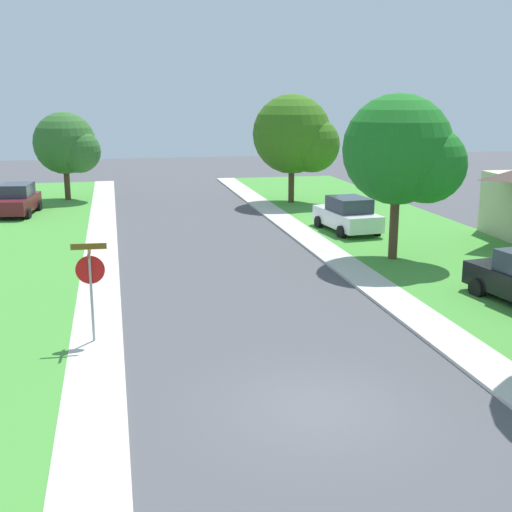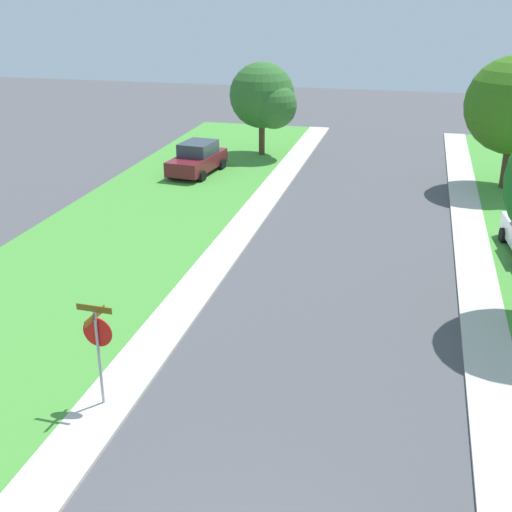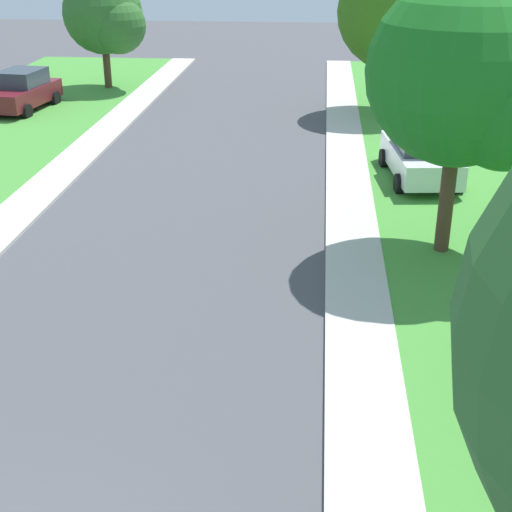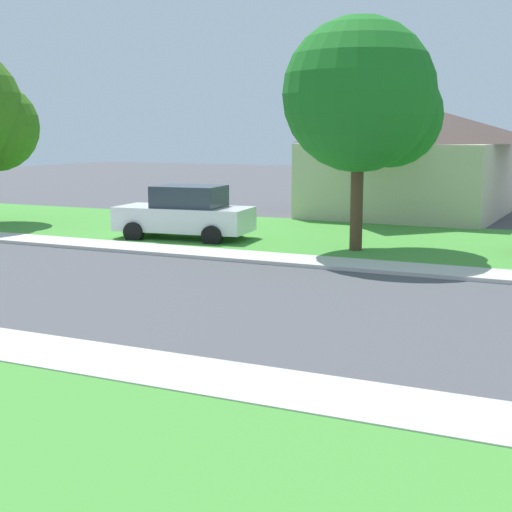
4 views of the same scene
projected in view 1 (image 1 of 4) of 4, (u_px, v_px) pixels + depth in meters
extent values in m
plane|color=#4C4C51|center=(318.00, 408.00, 14.34)|extent=(120.00, 120.00, 0.00)
cube|color=beige|center=(342.00, 262.00, 26.69)|extent=(1.40, 56.00, 0.10)
cube|color=#479338|center=(450.00, 256.00, 27.65)|extent=(8.00, 56.00, 0.08)
cube|color=beige|center=(100.00, 275.00, 24.78)|extent=(1.40, 56.00, 0.10)
cylinder|color=#9E9EA3|center=(92.00, 298.00, 17.72)|extent=(0.07, 0.07, 2.60)
cylinder|color=red|center=(90.00, 270.00, 17.59)|extent=(0.76, 0.07, 0.76)
cylinder|color=white|center=(90.00, 270.00, 17.61)|extent=(0.67, 0.04, 0.67)
cylinder|color=red|center=(90.00, 270.00, 17.61)|extent=(0.55, 0.03, 0.55)
cube|color=brown|center=(89.00, 246.00, 17.39)|extent=(0.92, 0.07, 0.16)
cube|color=brown|center=(89.00, 254.00, 17.44)|extent=(0.07, 0.92, 0.16)
cube|color=maroon|center=(16.00, 203.00, 37.00)|extent=(2.30, 4.48, 0.76)
cube|color=#2D3842|center=(16.00, 190.00, 37.03)|extent=(1.84, 2.27, 0.68)
cylinder|color=black|center=(28.00, 214.00, 35.88)|extent=(0.31, 0.66, 0.64)
cylinder|color=black|center=(39.00, 206.00, 38.46)|extent=(0.31, 0.66, 0.64)
cylinder|color=black|center=(7.00, 207.00, 38.30)|extent=(0.31, 0.66, 0.64)
cylinder|color=black|center=(477.00, 288.00, 22.09)|extent=(0.33, 0.67, 0.64)
cube|color=white|center=(347.00, 218.00, 32.49)|extent=(2.24, 4.46, 0.76)
cube|color=#2D3842|center=(349.00, 204.00, 32.13)|extent=(1.81, 2.26, 0.68)
cylinder|color=black|center=(319.00, 222.00, 33.54)|extent=(0.31, 0.66, 0.64)
cylinder|color=black|center=(351.00, 220.00, 34.08)|extent=(0.31, 0.66, 0.64)
cylinder|color=black|center=(341.00, 232.00, 31.07)|extent=(0.31, 0.66, 0.64)
cylinder|color=black|center=(376.00, 230.00, 31.61)|extent=(0.31, 0.66, 0.64)
cylinder|color=#4C3823|center=(291.00, 183.00, 41.10)|extent=(0.36, 0.36, 2.57)
sphere|color=#346B17|center=(292.00, 134.00, 40.41)|extent=(4.75, 4.75, 4.75)
sphere|color=#346B17|center=(312.00, 145.00, 40.09)|extent=(3.33, 3.33, 3.33)
cylinder|color=#4C3823|center=(394.00, 225.00, 26.82)|extent=(0.36, 0.36, 2.95)
sphere|color=#1C6F1F|center=(398.00, 149.00, 26.12)|extent=(4.32, 4.32, 4.32)
sphere|color=#1C6F1F|center=(427.00, 164.00, 25.83)|extent=(3.02, 3.02, 3.02)
cylinder|color=#4C3823|center=(67.00, 183.00, 42.20)|extent=(0.36, 0.36, 2.28)
sphere|color=#2F6629|center=(64.00, 143.00, 41.62)|extent=(3.82, 3.82, 3.82)
sphere|color=#2F6629|center=(79.00, 151.00, 41.36)|extent=(2.68, 2.68, 2.68)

